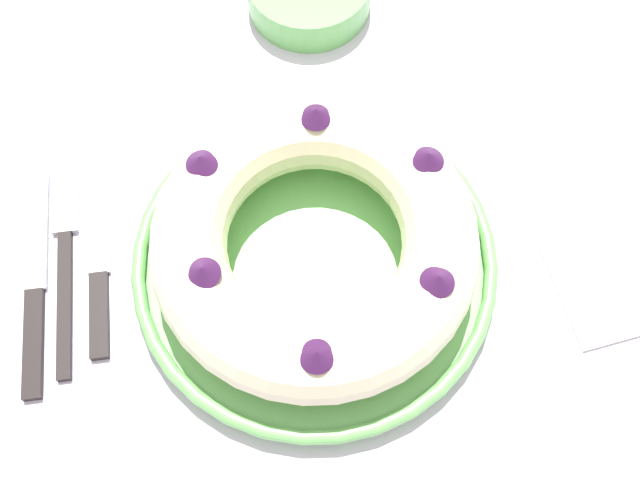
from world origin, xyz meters
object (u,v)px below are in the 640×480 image
object	(u,v)px
bundt_cake	(320,240)
cake_knife	(104,276)
serving_dish	(320,260)
serving_knife	(40,294)
fork	(70,259)

from	to	relation	value
bundt_cake	cake_knife	xyz separation A→B (m)	(-0.19, 0.01, -0.05)
serving_dish	cake_knife	size ratio (longest dim) A/B	1.84
serving_knife	bundt_cake	bearing A→B (deg)	-0.86
serving_knife	serving_dish	bearing A→B (deg)	-0.87
serving_dish	fork	xyz separation A→B (m)	(-0.22, 0.03, -0.01)
serving_dish	serving_knife	size ratio (longest dim) A/B	1.48
bundt_cake	serving_knife	size ratio (longest dim) A/B	1.27
serving_dish	fork	world-z (taller)	serving_dish
bundt_cake	serving_knife	xyz separation A→B (m)	(-0.25, 0.00, -0.05)
serving_dish	serving_knife	bearing A→B (deg)	179.06
fork	bundt_cake	bearing A→B (deg)	-7.13
serving_knife	cake_knife	distance (m)	0.06
fork	serving_knife	distance (m)	0.04
bundt_cake	fork	xyz separation A→B (m)	(-0.22, 0.03, -0.05)
serving_dish	serving_knife	world-z (taller)	serving_dish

